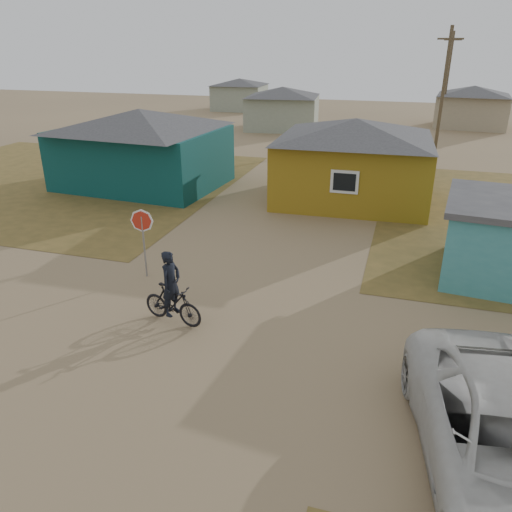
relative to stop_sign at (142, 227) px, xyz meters
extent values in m
plane|color=#937854|center=(2.88, -3.24, -1.71)|extent=(120.00, 120.00, 0.00)
cube|color=brown|center=(-11.12, 9.76, -1.71)|extent=(20.00, 18.00, 0.00)
cube|color=#0A3837|center=(-5.62, 10.26, -0.21)|extent=(8.40, 6.54, 3.00)
pyramid|color=#3A3A3D|center=(-5.62, 10.26, 1.79)|extent=(8.93, 7.08, 1.00)
cube|color=olive|center=(5.38, 10.76, -0.21)|extent=(7.21, 6.24, 3.00)
pyramid|color=#3A3A3D|center=(5.38, 10.76, 1.74)|extent=(7.72, 6.76, 0.90)
cube|color=silver|center=(5.38, 7.73, -0.06)|extent=(1.20, 0.06, 1.00)
cube|color=black|center=(5.38, 7.70, -0.06)|extent=(0.95, 0.04, 0.75)
cube|color=gray|center=(-3.12, 30.76, -0.31)|extent=(6.49, 5.60, 2.80)
pyramid|color=#3A3A3D|center=(-3.12, 30.76, 1.49)|extent=(7.04, 6.15, 0.80)
cube|color=gray|center=(12.88, 36.76, -0.31)|extent=(6.41, 5.50, 2.80)
pyramid|color=#3A3A3D|center=(12.88, 36.76, 1.49)|extent=(6.95, 6.05, 0.80)
cube|color=gray|center=(-11.12, 42.76, -0.36)|extent=(5.75, 5.28, 2.70)
pyramid|color=#3A3A3D|center=(-11.12, 42.76, 1.34)|extent=(6.28, 5.81, 0.70)
cylinder|color=brown|center=(9.38, 18.76, 2.29)|extent=(0.20, 0.20, 8.00)
cube|color=brown|center=(9.38, 18.76, 5.59)|extent=(1.40, 0.10, 0.10)
cylinder|color=brown|center=(10.38, 34.76, 2.29)|extent=(0.20, 0.20, 8.00)
cube|color=brown|center=(10.38, 34.76, 5.59)|extent=(1.40, 0.10, 0.10)
cylinder|color=gray|center=(0.00, 0.00, -0.67)|extent=(0.06, 0.06, 2.08)
imported|color=black|center=(2.13, -2.42, -1.16)|extent=(1.93, 0.89, 1.12)
imported|color=black|center=(2.13, -2.42, -0.53)|extent=(0.57, 0.74, 1.84)
camera|label=1|loc=(7.78, -13.22, 5.41)|focal=35.00mm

